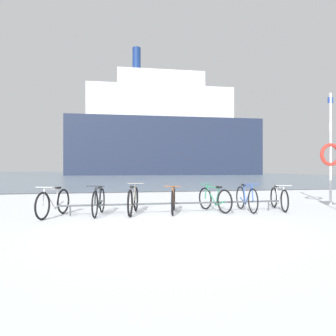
% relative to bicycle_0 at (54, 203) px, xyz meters
% --- Properties ---
extents(ground, '(80.00, 132.00, 0.08)m').
position_rel_bicycle_0_xyz_m(ground, '(2.64, 51.76, -0.41)').
color(ground, silver).
extents(bike_rack, '(6.39, 0.05, 0.31)m').
position_rel_bicycle_0_xyz_m(bike_rack, '(3.30, -0.03, -0.09)').
color(bike_rack, '#4C5156').
rests_on(bike_rack, ground).
extents(bicycle_0, '(0.68, 1.71, 0.81)m').
position_rel_bicycle_0_xyz_m(bicycle_0, '(0.00, 0.00, 0.00)').
color(bicycle_0, black).
rests_on(bicycle_0, ground).
extents(bicycle_1, '(0.46, 1.69, 0.82)m').
position_rel_bicycle_0_xyz_m(bicycle_1, '(1.16, 0.02, 0.01)').
color(bicycle_1, black).
rests_on(bicycle_1, ground).
extents(bicycle_2, '(0.57, 1.78, 0.84)m').
position_rel_bicycle_0_xyz_m(bicycle_2, '(2.10, 0.08, 0.01)').
color(bicycle_2, black).
rests_on(bicycle_2, ground).
extents(bicycle_3, '(0.58, 1.68, 0.80)m').
position_rel_bicycle_0_xyz_m(bicycle_3, '(3.24, 0.06, -0.01)').
color(bicycle_3, black).
rests_on(bicycle_3, ground).
extents(bicycle_4, '(0.58, 1.61, 0.80)m').
position_rel_bicycle_0_xyz_m(bicycle_4, '(4.49, 0.11, -0.01)').
color(bicycle_4, black).
rests_on(bicycle_4, ground).
extents(bicycle_5, '(0.46, 1.72, 0.84)m').
position_rel_bicycle_0_xyz_m(bicycle_5, '(5.45, -0.02, 0.01)').
color(bicycle_5, black).
rests_on(bicycle_5, ground).
extents(bicycle_6, '(0.57, 1.67, 0.78)m').
position_rel_bicycle_0_xyz_m(bicycle_6, '(6.54, 0.02, -0.01)').
color(bicycle_6, black).
rests_on(bicycle_6, ground).
extents(rescue_post, '(0.80, 0.12, 3.89)m').
position_rel_bicycle_0_xyz_m(rescue_post, '(9.00, 0.81, 1.47)').
color(rescue_post, silver).
rests_on(rescue_post, ground).
extents(ferry_ship, '(38.83, 10.72, 25.79)m').
position_rel_bicycle_0_xyz_m(ferry_ship, '(12.64, 53.09, 8.29)').
color(ferry_ship, '#232D47').
rests_on(ferry_ship, ground).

